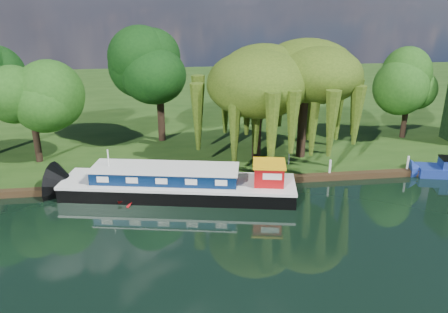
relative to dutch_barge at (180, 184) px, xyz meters
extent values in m
plane|color=black|center=(7.89, -6.93, -0.81)|extent=(120.00, 120.00, 0.00)
cube|color=#19360E|center=(7.89, 27.07, -0.58)|extent=(120.00, 52.00, 0.45)
cube|color=black|center=(-0.13, 0.03, -0.42)|extent=(15.71, 6.38, 1.02)
cube|color=silver|center=(-0.13, 0.03, 0.17)|extent=(15.81, 6.46, 0.19)
cube|color=#061B3E|center=(-0.97, 0.19, 0.68)|extent=(9.81, 4.29, 0.81)
cube|color=silver|center=(-0.97, 0.19, 1.14)|extent=(10.01, 4.49, 0.10)
cube|color=#A00B0D|center=(5.72, -1.15, 0.91)|extent=(2.21, 2.21, 1.28)
cube|color=gold|center=(5.72, -1.15, 1.62)|extent=(2.46, 2.46, 0.14)
cylinder|color=silver|center=(-4.64, 0.94, 1.30)|extent=(0.09, 0.09, 2.05)
imported|color=#A00B0D|center=(-2.82, -0.25, -0.81)|extent=(3.23, 2.70, 0.57)
cylinder|color=black|center=(6.21, 5.36, 2.11)|extent=(0.64, 0.64, 4.93)
ellipsoid|color=#2B440E|center=(6.21, 5.36, 5.67)|extent=(6.88, 6.88, 4.45)
cylinder|color=black|center=(9.79, 5.16, 2.11)|extent=(0.70, 0.70, 4.94)
ellipsoid|color=#2B440E|center=(9.79, 5.16, 5.68)|extent=(6.74, 6.74, 4.36)
cylinder|color=black|center=(-10.69, 6.67, 2.45)|extent=(0.47, 0.47, 5.62)
ellipsoid|color=#1A4411|center=(-10.69, 6.67, 4.75)|extent=(4.60, 4.60, 4.60)
cylinder|color=black|center=(-1.24, 10.81, 3.09)|extent=(0.65, 0.65, 6.89)
ellipsoid|color=black|center=(-1.24, 10.81, 5.91)|extent=(5.51, 5.51, 5.51)
cylinder|color=black|center=(20.49, 8.85, 2.29)|extent=(0.46, 0.46, 5.29)
ellipsoid|color=#1A4411|center=(20.49, 8.85, 4.45)|extent=(4.23, 4.23, 4.23)
cylinder|color=silver|center=(8.39, 3.57, 0.74)|extent=(0.10, 0.10, 2.20)
sphere|color=white|center=(8.39, 3.57, 2.02)|extent=(0.36, 0.36, 0.36)
cylinder|color=silver|center=(-2.11, 1.47, 0.14)|extent=(0.16, 0.16, 1.00)
cylinder|color=silver|center=(3.89, 1.47, 0.14)|extent=(0.16, 0.16, 1.00)
cylinder|color=silver|center=(10.89, 1.47, 0.14)|extent=(0.16, 0.16, 1.00)
cylinder|color=silver|center=(16.89, 1.47, 0.14)|extent=(0.16, 0.16, 1.00)
camera|label=1|loc=(-0.54, -26.71, 11.76)|focal=35.00mm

